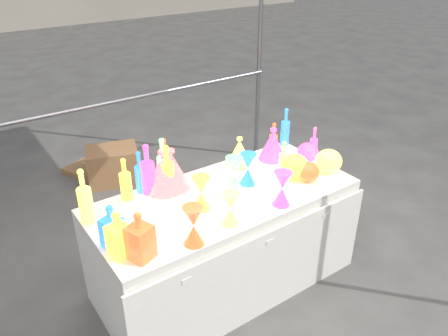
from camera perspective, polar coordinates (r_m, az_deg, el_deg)
ground at (r=3.38m, az=0.00°, el=-14.35°), size 80.00×80.00×0.00m
display_table at (r=3.13m, az=0.10°, el=-9.39°), size 1.84×0.83×0.75m
cardboard_box_closed at (r=4.64m, az=-14.29°, el=0.38°), size 0.60×0.51×0.37m
cardboard_box_flat at (r=5.04m, az=-15.68°, el=0.52°), size 0.85×0.74×0.06m
bottle_0 at (r=2.88m, az=-12.78°, el=-1.38°), size 0.08×0.08×0.30m
bottle_1 at (r=2.93m, az=-10.92°, el=-0.51°), size 0.09×0.09×0.30m
bottle_2 at (r=2.99m, az=-7.74°, el=0.86°), size 0.08×0.08×0.35m
bottle_3 at (r=2.90m, az=-9.95°, el=-0.11°), size 0.12×0.12×0.36m
bottle_4 at (r=2.69m, az=-17.77°, el=-3.50°), size 0.09×0.09×0.36m
bottle_5 at (r=2.93m, az=-7.96°, el=0.54°), size 0.10×0.10×0.38m
bottle_6 at (r=2.91m, az=-7.42°, el=-0.06°), size 0.11×0.11×0.34m
decanter_0 at (r=2.41m, az=-13.64°, el=-8.32°), size 0.13×0.13×0.27m
decanter_1 at (r=2.35m, az=-10.95°, el=-8.66°), size 0.16×0.16×0.29m
decanter_2 at (r=2.48m, az=-14.45°, el=-7.31°), size 0.14×0.14×0.26m
hourglass_0 at (r=2.42m, az=-3.99°, el=-7.55°), size 0.16×0.16×0.24m
hourglass_1 at (r=2.78m, az=7.61°, el=-2.69°), size 0.14×0.14×0.24m
hourglass_2 at (r=2.59m, az=0.89°, el=-5.35°), size 0.13×0.13×0.21m
hourglass_3 at (r=2.92m, az=1.33°, el=-0.75°), size 0.15×0.15×0.24m
hourglass_4 at (r=2.72m, az=-2.98°, el=-3.28°), size 0.12×0.12×0.23m
hourglass_5 at (r=3.00m, az=3.14°, el=-0.12°), size 0.15×0.15×0.23m
globe_0 at (r=3.13m, az=9.20°, el=0.11°), size 0.25×0.25×0.15m
globe_1 at (r=3.25m, az=13.49°, el=0.74°), size 0.24×0.24×0.15m
globe_2 at (r=3.11m, az=11.03°, el=-0.61°), size 0.18×0.18×0.12m
globe_3 at (r=3.38m, az=10.87°, el=1.92°), size 0.20×0.20×0.13m
lampshade_0 at (r=2.93m, az=-7.90°, el=-0.35°), size 0.33×0.33×0.29m
lampshade_1 at (r=2.96m, az=-6.86°, el=-0.10°), size 0.29×0.29×0.29m
lampshade_2 at (r=3.35m, az=6.37°, el=3.16°), size 0.27×0.27×0.25m
lampshade_3 at (r=3.24m, az=2.02°, el=2.18°), size 0.23×0.23×0.23m
bottle_8 at (r=3.59m, az=8.02°, el=5.36°), size 0.07×0.07×0.32m
bottle_9 at (r=3.38m, az=6.46°, el=3.67°), size 0.08×0.08×0.28m
bottle_10 at (r=3.39m, az=11.63°, el=3.17°), size 0.07×0.07×0.27m
bottle_11 at (r=3.11m, az=7.77°, el=1.16°), size 0.06×0.06×0.27m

